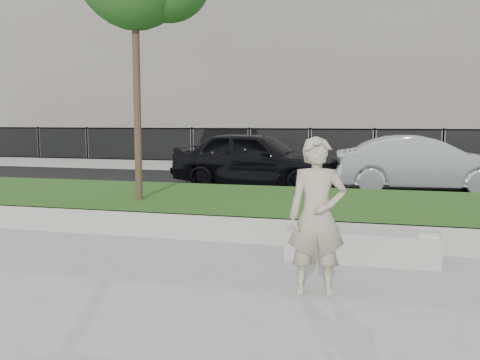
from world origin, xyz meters
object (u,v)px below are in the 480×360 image
(stone_bench, at_px, (361,246))
(man, at_px, (317,216))
(car_dark, at_px, (256,159))
(car_silver, at_px, (422,164))
(book, at_px, (429,236))

(stone_bench, relative_size, man, 1.17)
(stone_bench, distance_m, man, 1.67)
(man, bearing_deg, stone_bench, 63.09)
(car_dark, distance_m, car_silver, 4.32)
(man, bearing_deg, car_silver, 68.33)
(stone_bench, distance_m, car_dark, 7.60)
(car_dark, height_order, car_silver, car_dark)
(stone_bench, distance_m, car_silver, 7.40)
(car_dark, xyz_separation_m, car_silver, (4.31, 0.38, -0.06))
(stone_bench, distance_m, book, 0.88)
(stone_bench, xyz_separation_m, book, (0.84, -0.13, 0.22))
(car_silver, bearing_deg, man, 163.57)
(stone_bench, relative_size, car_silver, 0.46)
(man, xyz_separation_m, book, (1.26, 1.35, -0.43))
(man, distance_m, car_dark, 8.81)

